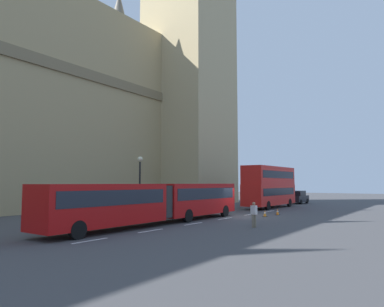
{
  "coord_description": "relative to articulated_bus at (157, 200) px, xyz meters",
  "views": [
    {
      "loc": [
        -27.93,
        -14.86,
        2.96
      ],
      "look_at": [
        -4.19,
        2.08,
        5.43
      ],
      "focal_mm": 32.69,
      "sensor_mm": 36.0,
      "label": 1
    }
  ],
  "objects": [
    {
      "name": "sedan_lead",
      "position": [
        30.97,
        0.16,
        -0.83
      ],
      "size": [
        4.4,
        1.86,
        1.85
      ],
      "color": "black",
      "rests_on": "ground_plane"
    },
    {
      "name": "pedestrian_near_cones",
      "position": [
        2.37,
        -6.52,
        -0.83
      ],
      "size": [
        0.35,
        0.44,
        1.69
      ],
      "color": "#726651",
      "rests_on": "ground_plane"
    },
    {
      "name": "articulated_bus",
      "position": [
        0.0,
        0.0,
        0.0
      ],
      "size": [
        18.72,
        2.54,
        2.9
      ],
      "color": "#B20F0F",
      "rests_on": "ground_plane"
    },
    {
      "name": "lane_centre_marking",
      "position": [
        4.04,
        -1.99,
        -1.74
      ],
      "size": [
        25.2,
        0.16,
        0.01
      ],
      "color": "silver",
      "rests_on": "ground_plane"
    },
    {
      "name": "street_lamp",
      "position": [
        2.86,
        4.51,
        1.31
      ],
      "size": [
        0.44,
        0.44,
        5.27
      ],
      "color": "black",
      "rests_on": "ground_plane"
    },
    {
      "name": "traffic_cone_middle",
      "position": [
        12.04,
        -4.29,
        -1.46
      ],
      "size": [
        0.36,
        0.36,
        0.58
      ],
      "color": "black",
      "rests_on": "ground_plane"
    },
    {
      "name": "traffic_cone_west",
      "position": [
        9.78,
        -4.03,
        -1.46
      ],
      "size": [
        0.36,
        0.36,
        0.58
      ],
      "color": "black",
      "rests_on": "ground_plane"
    },
    {
      "name": "double_decker_bus",
      "position": [
        20.45,
        0.0,
        0.96
      ],
      "size": [
        10.49,
        2.54,
        4.9
      ],
      "color": "red",
      "rests_on": "ground_plane"
    },
    {
      "name": "ground_plane",
      "position": [
        8.68,
        -1.99,
        -1.75
      ],
      "size": [
        160.0,
        160.0,
        0.0
      ],
      "primitive_type": "plane",
      "color": "#424244"
    }
  ]
}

